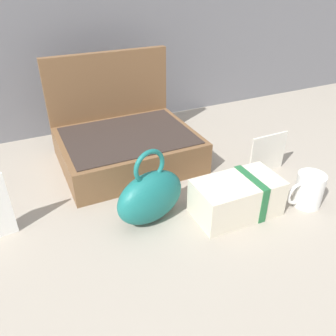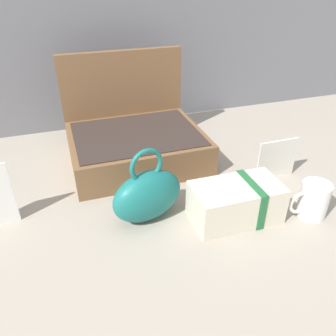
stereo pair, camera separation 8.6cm
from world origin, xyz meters
name	(u,v)px [view 1 (the left image)]	position (x,y,z in m)	size (l,w,h in m)	color
ground_plane	(172,197)	(0.00, 0.00, 0.00)	(6.00, 6.00, 0.00)	#9E9384
open_suitcase	(125,140)	(-0.04, 0.25, 0.07)	(0.41, 0.35, 0.31)	brown
teal_pouch_handbag	(150,196)	(-0.09, -0.06, 0.07)	(0.20, 0.13, 0.20)	#196B66
cream_toiletry_bag	(238,197)	(0.12, -0.13, 0.05)	(0.22, 0.12, 0.10)	beige
coffee_mug	(308,190)	(0.31, -0.18, 0.05)	(0.11, 0.07, 0.09)	white
poster_card_right	(268,154)	(0.32, 0.00, 0.06)	(0.13, 0.01, 0.12)	silver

